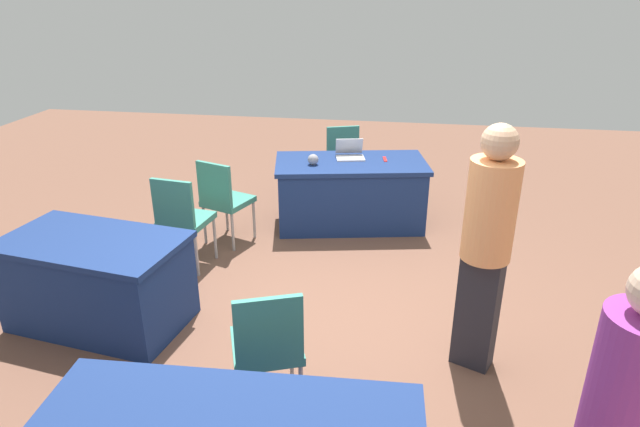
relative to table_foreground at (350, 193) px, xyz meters
The scene contains 12 objects.
ground_plane 2.12m from the table_foreground, 87.45° to the left, with size 14.40×14.40×0.00m, color brown.
table_foreground is the anchor object (origin of this frame).
table_mid_left 2.96m from the table_foreground, 52.18° to the left, with size 1.54×1.01×0.76m.
chair_near_front 1.48m from the table_foreground, 29.96° to the left, with size 0.56×0.56×0.94m.
chair_tucked_left 2.00m from the table_foreground, 41.92° to the left, with size 0.50×0.50×0.97m.
chair_tucked_right 1.02m from the table_foreground, 76.24° to the right, with size 0.56×0.56×0.94m.
chair_aisle 3.13m from the table_foreground, 86.54° to the left, with size 0.57×0.57×0.94m.
person_presenter 2.75m from the table_foreground, 116.23° to the left, with size 0.45×0.45×1.83m.
person_attendee_browsing 4.26m from the table_foreground, 111.85° to the left, with size 0.44×0.44×1.67m.
laptop_silver 0.44m from the table_foreground, 79.00° to the right, with size 0.37×0.35×0.21m.
yarn_ball 0.62m from the table_foreground, 25.03° to the left, with size 0.12×0.12×0.12m, color gray.
scissors_red 0.55m from the table_foreground, 160.91° to the right, with size 0.18×0.04×0.01m, color red.
Camera 1 is at (-0.68, 3.79, 2.64)m, focal length 30.67 mm.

